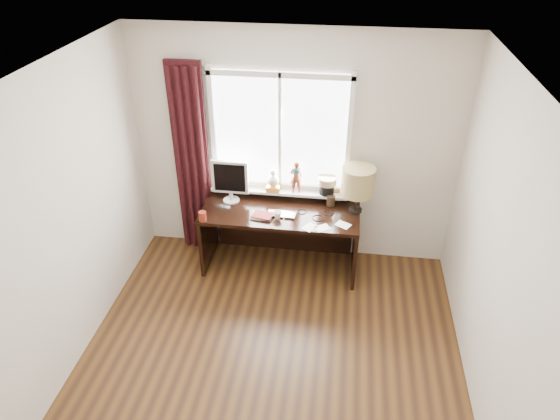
# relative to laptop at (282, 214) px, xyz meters

# --- Properties ---
(floor) EXTENTS (3.50, 4.00, 0.00)m
(floor) POSITION_rel_laptop_xyz_m (0.07, -1.54, -0.76)
(floor) COLOR #573516
(floor) RESTS_ON ground
(ceiling) EXTENTS (3.50, 4.00, 0.00)m
(ceiling) POSITION_rel_laptop_xyz_m (0.07, -1.54, 1.84)
(ceiling) COLOR white
(ceiling) RESTS_ON wall_back
(wall_back) EXTENTS (3.50, 0.00, 2.60)m
(wall_back) POSITION_rel_laptop_xyz_m (0.07, 0.46, 0.54)
(wall_back) COLOR beige
(wall_back) RESTS_ON ground
(wall_left) EXTENTS (0.00, 4.00, 2.60)m
(wall_left) POSITION_rel_laptop_xyz_m (-1.68, -1.54, 0.54)
(wall_left) COLOR beige
(wall_left) RESTS_ON ground
(wall_right) EXTENTS (0.00, 4.00, 2.60)m
(wall_right) POSITION_rel_laptop_xyz_m (1.82, -1.54, 0.54)
(wall_right) COLOR beige
(wall_right) RESTS_ON ground
(laptop) EXTENTS (0.32, 0.22, 0.02)m
(laptop) POSITION_rel_laptop_xyz_m (0.00, 0.00, 0.00)
(laptop) COLOR silver
(laptop) RESTS_ON desk
(mug) EXTENTS (0.12, 0.12, 0.09)m
(mug) POSITION_rel_laptop_xyz_m (-0.04, -0.06, 0.03)
(mug) COLOR white
(mug) RESTS_ON desk
(red_cup) EXTENTS (0.08, 0.08, 0.10)m
(red_cup) POSITION_rel_laptop_xyz_m (-0.80, -0.21, 0.04)
(red_cup) COLOR maroon
(red_cup) RESTS_ON desk
(window) EXTENTS (1.52, 0.20, 1.40)m
(window) POSITION_rel_laptop_xyz_m (-0.06, 0.41, 0.54)
(window) COLOR white
(window) RESTS_ON ground
(curtain) EXTENTS (0.38, 0.09, 2.25)m
(curtain) POSITION_rel_laptop_xyz_m (-1.06, 0.36, 0.35)
(curtain) COLOR black
(curtain) RESTS_ON floor
(desk) EXTENTS (1.70, 0.70, 0.75)m
(desk) POSITION_rel_laptop_xyz_m (-0.03, 0.18, -0.26)
(desk) COLOR black
(desk) RESTS_ON floor
(monitor) EXTENTS (0.40, 0.18, 0.49)m
(monitor) POSITION_rel_laptop_xyz_m (-0.59, 0.22, 0.27)
(monitor) COLOR beige
(monitor) RESTS_ON desk
(notebook_stack) EXTENTS (0.24, 0.19, 0.03)m
(notebook_stack) POSITION_rel_laptop_xyz_m (-0.20, -0.06, 0.00)
(notebook_stack) COLOR beige
(notebook_stack) RESTS_ON desk
(brush_holder) EXTENTS (0.09, 0.09, 0.25)m
(brush_holder) POSITION_rel_laptop_xyz_m (0.50, 0.27, 0.05)
(brush_holder) COLOR black
(brush_holder) RESTS_ON desk
(icon_frame) EXTENTS (0.10, 0.03, 0.13)m
(icon_frame) POSITION_rel_laptop_xyz_m (0.56, 0.38, 0.05)
(icon_frame) COLOR gold
(icon_frame) RESTS_ON desk
(table_lamp) EXTENTS (0.35, 0.35, 0.52)m
(table_lamp) POSITION_rel_laptop_xyz_m (0.77, 0.19, 0.35)
(table_lamp) COLOR black
(table_lamp) RESTS_ON desk
(loose_papers) EXTENTS (0.51, 0.27, 0.00)m
(loose_papers) POSITION_rel_laptop_xyz_m (0.47, -0.16, -0.01)
(loose_papers) COLOR white
(loose_papers) RESTS_ON desk
(desk_cables) EXTENTS (0.41, 0.26, 0.01)m
(desk_cables) POSITION_rel_laptop_xyz_m (0.37, 0.05, -0.01)
(desk_cables) COLOR black
(desk_cables) RESTS_ON desk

